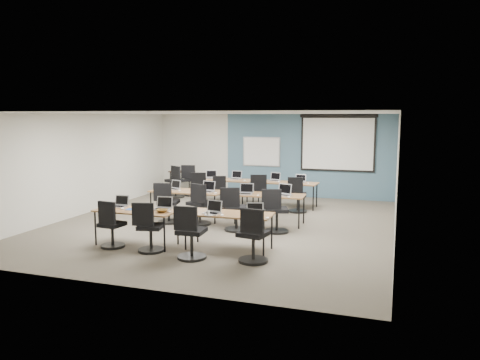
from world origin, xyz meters
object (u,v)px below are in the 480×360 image
(task_chair_2, at_px, (190,237))
(task_chair_11, at_px, (297,198))
(laptop_11, at_px, (300,180))
(spare_chair_b, at_px, (176,184))
(training_table_front_right, at_px, (229,216))
(laptop_9, at_px, (236,177))
(training_table_back_left, at_px, (225,181))
(task_chair_1, at_px, (149,231))
(training_table_back_right, at_px, (288,184))
(task_chair_8, at_px, (202,192))
(task_chair_6, at_px, (235,213))
(projector_screen, at_px, (338,140))
(training_table_front_left, at_px, (136,212))
(laptop_3, at_px, (254,213))
(laptop_7, at_px, (284,193))
(whiteboard, at_px, (261,152))
(training_table_mid_left, at_px, (187,192))
(laptop_4, at_px, (175,187))
(task_chair_7, at_px, (276,214))
(laptop_6, at_px, (246,191))
(task_chair_10, at_px, (262,196))
(task_chair_5, at_px, (200,208))
(laptop_1, at_px, (163,206))
(laptop_5, at_px, (208,189))
(task_chair_4, at_px, (167,206))
(laptop_10, at_px, (275,179))
(utility_table, at_px, (182,174))
(training_table_mid_right, at_px, (269,196))
(laptop_2, at_px, (213,210))
(spare_chair_a, at_px, (192,183))
(task_chair_9, at_px, (223,195))
(task_chair_0, at_px, (111,228))
(task_chair_3, at_px, (253,240))
(laptop_8, at_px, (210,176))

(task_chair_2, distance_m, task_chair_11, 4.92)
(laptop_11, relative_size, spare_chair_b, 0.28)
(training_table_front_right, relative_size, laptop_9, 5.29)
(training_table_back_left, relative_size, task_chair_1, 1.75)
(training_table_back_right, relative_size, task_chair_8, 1.68)
(task_chair_6, bearing_deg, projector_screen, 49.71)
(training_table_front_left, distance_m, task_chair_2, 1.58)
(laptop_3, bearing_deg, laptop_7, 72.36)
(task_chair_6, bearing_deg, whiteboard, 77.49)
(training_table_back_right, bearing_deg, training_table_mid_left, -128.87)
(task_chair_2, height_order, laptop_9, task_chair_2)
(laptop_4, height_order, spare_chair_b, spare_chair_b)
(task_chair_7, height_order, laptop_11, task_chair_7)
(laptop_7, relative_size, task_chair_11, 0.36)
(task_chair_8, relative_size, laptop_9, 3.13)
(laptop_6, relative_size, task_chair_10, 0.33)
(task_chair_5, bearing_deg, laptop_11, 73.70)
(laptop_1, xyz_separation_m, laptop_3, (1.96, -0.04, -0.00))
(task_chair_6, xyz_separation_m, task_chair_7, (0.93, 0.14, -0.00))
(laptop_5, bearing_deg, training_table_front_left, -92.05)
(task_chair_7, relative_size, task_chair_8, 1.00)
(task_chair_4, height_order, task_chair_5, task_chair_5)
(training_table_front_right, height_order, training_table_back_right, same)
(laptop_10, height_order, utility_table, laptop_10)
(projector_screen, relative_size, laptop_1, 7.19)
(training_table_front_left, bearing_deg, training_table_mid_right, 53.21)
(training_table_mid_right, height_order, task_chair_6, task_chair_6)
(laptop_6, bearing_deg, training_table_mid_left, 169.86)
(laptop_2, bearing_deg, laptop_6, 102.05)
(task_chair_6, xyz_separation_m, spare_chair_a, (-2.94, 4.10, 0.00))
(training_table_front_left, relative_size, task_chair_9, 1.78)
(training_table_mid_left, bearing_deg, training_table_back_left, 85.87)
(laptop_5, xyz_separation_m, laptop_6, (1.03, -0.05, -0.00))
(laptop_6, height_order, laptop_10, laptop_6)
(task_chair_5, relative_size, utility_table, 1.24)
(training_table_mid_right, bearing_deg, laptop_5, -179.93)
(task_chair_2, height_order, laptop_6, task_chair_2)
(training_table_mid_right, bearing_deg, task_chair_5, -159.51)
(task_chair_1, xyz_separation_m, task_chair_10, (0.97, 4.57, 0.02))
(whiteboard, relative_size, task_chair_11, 1.29)
(task_chair_8, bearing_deg, task_chair_2, -82.47)
(laptop_6, distance_m, utility_table, 5.12)
(projector_screen, height_order, training_table_back_left, projector_screen)
(task_chair_0, distance_m, task_chair_1, 0.87)
(task_chair_5, distance_m, spare_chair_a, 4.26)
(training_table_front_right, relative_size, utility_table, 2.08)
(task_chair_9, bearing_deg, task_chair_0, -118.72)
(task_chair_3, height_order, laptop_8, task_chair_3)
(task_chair_10, height_order, spare_chair_b, spare_chair_b)
(whiteboard, distance_m, laptop_3, 6.83)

